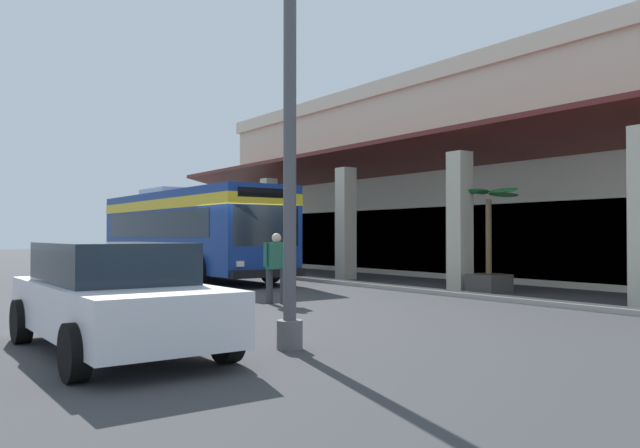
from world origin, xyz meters
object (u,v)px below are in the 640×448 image
(transit_bus, at_px, (188,227))
(pedestrian, at_px, (276,264))
(potted_palm, at_px, (489,268))
(lot_light_pole, at_px, (290,76))
(parked_sedan_white, at_px, (114,296))

(transit_bus, relative_size, pedestrian, 6.95)
(potted_palm, height_order, lot_light_pole, lot_light_pole)
(potted_palm, bearing_deg, pedestrian, -97.57)
(parked_sedan_white, distance_m, potted_palm, 11.70)
(transit_bus, height_order, parked_sedan_white, transit_bus)
(pedestrian, height_order, lot_light_pole, lot_light_pole)
(transit_bus, distance_m, pedestrian, 9.47)
(transit_bus, distance_m, lot_light_pole, 15.18)
(transit_bus, height_order, pedestrian, transit_bus)
(parked_sedan_white, xyz_separation_m, potted_palm, (-2.99, 11.31, -0.10))
(pedestrian, height_order, potted_palm, potted_palm)
(potted_palm, bearing_deg, transit_bus, -155.86)
(transit_bus, bearing_deg, pedestrian, -11.46)
(parked_sedan_white, distance_m, pedestrian, 6.24)
(parked_sedan_white, bearing_deg, potted_palm, 104.83)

